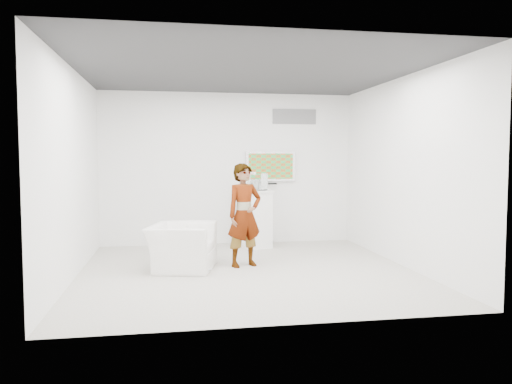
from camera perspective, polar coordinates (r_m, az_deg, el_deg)
The scene contains 10 objects.
room at distance 7.48m, azimuth -1.03°, elevation 2.25°, with size 5.01×5.01×3.00m.
tv at distance 10.04m, azimuth 1.66°, elevation 2.97°, with size 1.00×0.08×0.60m, color silver.
logo_decal at distance 10.22m, azimuth 4.41°, elevation 8.58°, with size 0.90×0.02×0.30m, color slate.
person at distance 7.88m, azimuth -1.34°, elevation -2.65°, with size 0.59×0.39×1.63m, color white.
armchair at distance 7.82m, azimuth -8.48°, elevation -6.20°, with size 1.07×0.94×0.70m, color white.
pedestal at distance 9.55m, azimuth -0.03°, elevation -3.10°, with size 0.53×0.53×1.10m, color white.
floor_uplight at distance 10.03m, azimuth 1.45°, elevation -5.05°, with size 0.20×0.20×0.31m, color silver.
vitrine at distance 9.49m, azimuth -0.03°, elevation 1.17°, with size 0.32×0.32×0.32m, color white.
console at distance 9.49m, azimuth -0.03°, elevation 0.79°, with size 0.05×0.14×0.20m, color white.
wii_remote at distance 8.09m, azimuth -0.34°, elevation 2.15°, with size 0.04×0.15×0.04m, color white.
Camera 1 is at (-1.13, -7.39, 1.72)m, focal length 35.00 mm.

